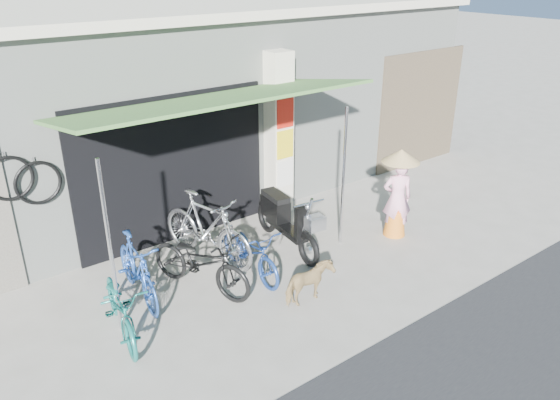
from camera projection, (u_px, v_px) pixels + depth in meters
ground at (330, 278)px, 8.26m from camera, size 80.00×80.00×0.00m
bicycle_shop at (167, 96)px, 11.22m from camera, size 12.30×5.30×3.66m
shop_pillar at (278, 135)px, 9.90m from camera, size 0.42×0.44×3.00m
awning at (215, 103)px, 7.92m from camera, size 4.60×1.88×2.72m
neighbour_right at (420, 109)px, 12.38m from camera, size 2.60×0.06×2.60m
bike_teal at (121, 307)px, 6.87m from camera, size 0.81×1.65×0.83m
bike_blue at (137, 269)px, 7.58m from camera, size 0.60×1.63×0.96m
bike_black at (201, 262)px, 7.81m from camera, size 1.19×1.85×0.92m
bike_silver at (207, 228)px, 8.54m from camera, size 0.99×1.98×1.14m
bike_navy at (250, 251)px, 8.21m from camera, size 0.60×1.57×0.81m
street_dog at (309, 283)px, 7.58m from camera, size 0.72×0.34×0.60m
moped at (285, 220)px, 8.98m from camera, size 0.56×1.90×1.08m
nun at (398, 193)px, 9.26m from camera, size 0.64×0.64×1.57m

